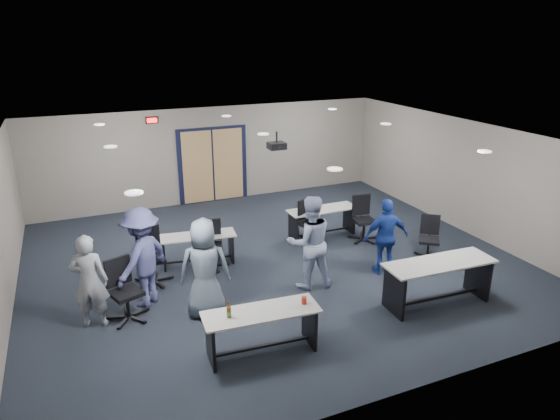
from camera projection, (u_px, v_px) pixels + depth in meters
name	position (u px, v px, depth m)	size (l,w,h in m)	color
floor	(273.00, 262.00, 10.69)	(10.00, 10.00, 0.00)	black
back_wall	(212.00, 155.00, 14.13)	(10.00, 0.04, 2.70)	gray
front_wall	(408.00, 307.00, 6.35)	(10.00, 0.04, 2.70)	gray
right_wall	(463.00, 176.00, 12.10)	(0.04, 9.00, 2.70)	gray
ceiling	(272.00, 137.00, 9.78)	(10.00, 9.00, 0.04)	silver
double_door	(213.00, 166.00, 14.20)	(2.00, 0.07, 2.20)	black
exit_sign	(152.00, 120.00, 13.11)	(0.32, 0.07, 0.18)	black
ceiling_projector	(277.00, 146.00, 10.42)	(0.35, 0.32, 0.37)	black
ceiling_can_lights	(268.00, 136.00, 10.01)	(6.24, 5.74, 0.02)	silver
table_front_left	(261.00, 324.00, 7.52)	(1.81, 0.72, 0.98)	#A3A09A
table_front_right	(438.00, 275.00, 8.87)	(2.06, 0.77, 0.82)	#A3A09A
table_back_left	(198.00, 244.00, 10.47)	(1.65, 0.74, 0.65)	#A3A09A
table_back_right	(322.00, 217.00, 11.91)	(1.69, 0.56, 0.68)	#A3A09A
chair_back_a	(151.00, 257.00, 9.62)	(0.70, 0.70, 1.11)	black
chair_back_b	(212.00, 245.00, 10.29)	(0.63, 0.63, 1.00)	black
chair_back_c	(311.00, 222.00, 11.47)	(0.65, 0.65, 1.04)	black
chair_back_d	(364.00, 219.00, 11.62)	(0.67, 0.67, 1.06)	black
chair_loose_left	(126.00, 291.00, 8.39)	(0.68, 0.68, 1.08)	black
chair_loose_right	(429.00, 238.00, 10.67)	(0.60, 0.60, 0.95)	black
person_gray	(90.00, 281.00, 8.12)	(0.60, 0.39, 1.64)	#9398A0
person_plaid	(205.00, 269.00, 8.42)	(0.86, 0.56, 1.77)	slate
person_lightblue	(310.00, 242.00, 9.38)	(0.89, 0.69, 1.83)	#A1AFD6
person_navy	(386.00, 237.00, 9.96)	(0.92, 0.38, 1.58)	navy
person_back	(142.00, 257.00, 8.76)	(1.18, 0.68, 1.83)	#44467A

